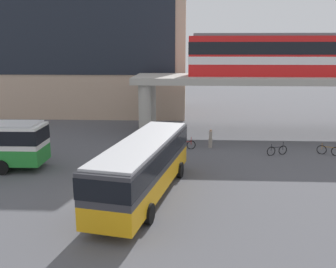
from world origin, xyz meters
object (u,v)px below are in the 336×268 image
object	(u,v)px
station_building	(98,36)
train	(307,54)
pedestrian_near_building	(210,139)
bicycle_red	(185,145)
bicycle_brown	(329,150)
bicycle_black	(277,150)
bus_main	(144,162)

from	to	relation	value
station_building	train	size ratio (longest dim) A/B	1.02
station_building	pedestrian_near_building	size ratio (longest dim) A/B	14.19
train	bicycle_red	size ratio (longest dim) A/B	12.34
bicycle_brown	bicycle_black	bearing A→B (deg)	-176.79
bicycle_black	bicycle_brown	size ratio (longest dim) A/B	1.02
bus_main	station_building	bearing A→B (deg)	107.63
train	pedestrian_near_building	xyz separation A→B (m)	(-9.04, -5.34, -6.80)
bicycle_black	bicycle_red	bearing A→B (deg)	169.61
bicycle_black	pedestrian_near_building	xyz separation A→B (m)	(-5.03, 1.93, 0.38)
train	bus_main	distance (m)	21.53
bicycle_black	bus_main	bearing A→B (deg)	-137.13
bicycle_black	pedestrian_near_building	bearing A→B (deg)	159.04
station_building	bicycle_red	world-z (taller)	station_building
station_building	pedestrian_near_building	xyz separation A→B (m)	(13.42, -18.02, -8.88)
bicycle_red	pedestrian_near_building	distance (m)	2.24
bicycle_brown	station_building	bearing A→B (deg)	138.76
bicycle_red	pedestrian_near_building	bearing A→B (deg)	16.18
bicycle_brown	pedestrian_near_building	world-z (taller)	pedestrian_near_building
bus_main	bicycle_brown	world-z (taller)	bus_main
bus_main	bicycle_black	xyz separation A→B (m)	(9.36, 8.68, -1.63)
train	bicycle_brown	bearing A→B (deg)	-89.71
bus_main	bicycle_brown	xyz separation A→B (m)	(13.39, 8.91, -1.63)
bicycle_black	pedestrian_near_building	world-z (taller)	pedestrian_near_building
pedestrian_near_building	bus_main	bearing A→B (deg)	-112.16
bicycle_black	bicycle_brown	world-z (taller)	same
bicycle_red	train	bearing A→B (deg)	28.08
train	bicycle_brown	xyz separation A→B (m)	(0.04, -7.04, -7.18)
bicycle_red	bus_main	bearing A→B (deg)	-102.40
station_building	bicycle_brown	size ratio (longest dim) A/B	13.49
bus_main	bicycle_red	world-z (taller)	bus_main
train	pedestrian_near_building	size ratio (longest dim) A/B	13.86
bus_main	bicycle_red	size ratio (longest dim) A/B	6.38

